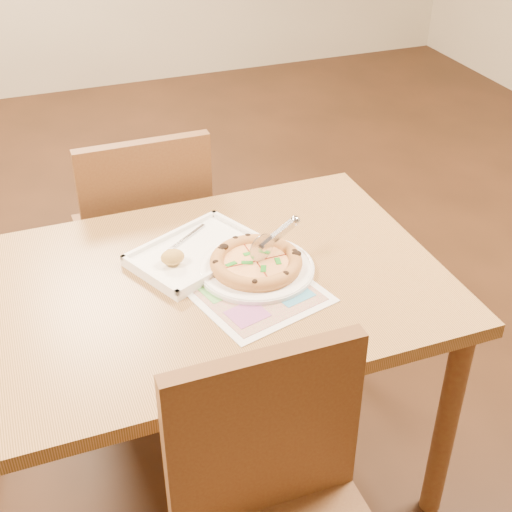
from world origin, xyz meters
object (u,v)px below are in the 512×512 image
object	(u,v)px
dining_table	(194,310)
menu	(243,281)
chair_near	(280,506)
pizza_cutter	(273,238)
pizza	(256,262)
appetizer_tray	(195,255)
chair_far	(144,222)
plate	(256,269)

from	to	relation	value
dining_table	menu	bearing A→B (deg)	-17.74
chair_near	dining_table	bearing A→B (deg)	90.00
dining_table	chair_near	xyz separation A→B (m)	(0.00, -0.60, -0.07)
pizza_cutter	pizza	bearing A→B (deg)	173.12
pizza	appetizer_tray	world-z (taller)	appetizer_tray
chair_far	pizza_cutter	xyz separation A→B (m)	(0.22, -0.60, 0.24)
chair_near	chair_far	xyz separation A→B (m)	(-0.00, 1.20, 0.00)
pizza	menu	world-z (taller)	pizza
dining_table	chair_near	world-z (taller)	chair_near
chair_near	plate	size ratio (longest dim) A/B	1.53
chair_near	menu	bearing A→B (deg)	77.67
chair_far	pizza	size ratio (longest dim) A/B	1.92
dining_table	plate	bearing A→B (deg)	-2.68
menu	pizza_cutter	bearing A→B (deg)	22.77
chair_far	appetizer_tray	bearing A→B (deg)	94.75
dining_table	plate	world-z (taller)	plate
chair_near	pizza	xyz separation A→B (m)	(0.17, 0.60, 0.18)
chair_far	menu	bearing A→B (deg)	100.85
chair_near	menu	world-z (taller)	chair_near
dining_table	appetizer_tray	xyz separation A→B (m)	(0.04, 0.11, 0.10)
plate	pizza	bearing A→B (deg)	65.55
chair_far	pizza_cutter	size ratio (longest dim) A/B	3.13
pizza	menu	distance (m)	0.07
appetizer_tray	plate	bearing A→B (deg)	-42.04
plate	pizza_cutter	world-z (taller)	pizza_cutter
pizza	pizza_cutter	size ratio (longest dim) A/B	1.63
chair_far	menu	size ratio (longest dim) A/B	1.12
dining_table	chair_far	distance (m)	0.61
dining_table	menu	xyz separation A→B (m)	(0.12, -0.04, 0.09)
appetizer_tray	chair_near	bearing A→B (deg)	-93.29
pizza_cutter	menu	size ratio (longest dim) A/B	0.36
chair_far	pizza_cutter	bearing A→B (deg)	110.52
plate	pizza_cutter	bearing A→B (deg)	12.03
pizza	menu	bearing A→B (deg)	-146.34
pizza_cutter	appetizer_tray	bearing A→B (deg)	132.46
chair_near	pizza_cutter	world-z (taller)	chair_near
plate	appetizer_tray	bearing A→B (deg)	137.96
pizza_cutter	appetizer_tray	size ratio (longest dim) A/B	0.37
plate	pizza	distance (m)	0.02
chair_near	pizza_cutter	xyz separation A→B (m)	(0.22, 0.60, 0.24)
dining_table	chair_near	bearing A→B (deg)	-90.00
plate	chair_far	bearing A→B (deg)	105.72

